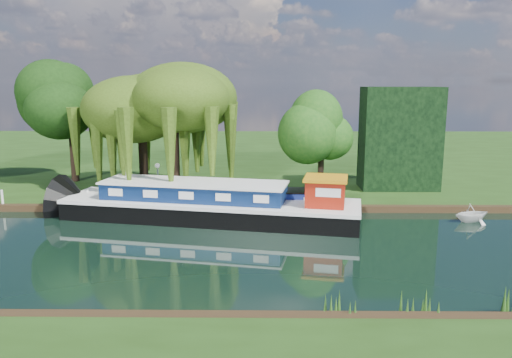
{
  "coord_description": "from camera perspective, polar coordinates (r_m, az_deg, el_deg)",
  "views": [
    {
      "loc": [
        8.11,
        -25.27,
        8.89
      ],
      "look_at": [
        7.76,
        5.65,
        2.8
      ],
      "focal_mm": 35.0,
      "sensor_mm": 36.0,
      "label": 1
    }
  ],
  "objects": [
    {
      "name": "ground",
      "position": [
        27.98,
        -16.38,
        -7.85
      ],
      "size": [
        120.0,
        120.0,
        0.0
      ],
      "primitive_type": "plane",
      "color": "black"
    },
    {
      "name": "willow_left",
      "position": [
        40.14,
        -12.99,
        7.66
      ],
      "size": [
        7.12,
        7.12,
        8.53
      ],
      "color": "black",
      "rests_on": "far_bank"
    },
    {
      "name": "reeds_near",
      "position": [
        19.6,
        -3.11,
        -14.06
      ],
      "size": [
        33.7,
        1.5,
        1.1
      ],
      "color": "#1B4813",
      "rests_on": "ground"
    },
    {
      "name": "narrowboat",
      "position": [
        33.33,
        -0.12,
        -3.08
      ],
      "size": [
        13.5,
        2.75,
        1.96
      ],
      "rotation": [
        0.0,
        0.0,
        -0.04
      ],
      "color": "navy",
      "rests_on": "ground"
    },
    {
      "name": "willow_right",
      "position": [
        37.3,
        -9.44,
        8.03
      ],
      "size": [
        7.33,
        7.33,
        8.93
      ],
      "color": "black",
      "rests_on": "far_bank"
    },
    {
      "name": "dutch_barge",
      "position": [
        32.52,
        -5.0,
        -2.93
      ],
      "size": [
        19.69,
        7.83,
        4.06
      ],
      "rotation": [
        0.0,
        0.0,
        -0.19
      ],
      "color": "black",
      "rests_on": "ground"
    },
    {
      "name": "far_bank",
      "position": [
        60.44,
        -7.07,
        2.81
      ],
      "size": [
        120.0,
        52.0,
        0.45
      ],
      "primitive_type": "cube",
      "color": "#1B350E",
      "rests_on": "ground"
    },
    {
      "name": "white_cruiser",
      "position": [
        35.06,
        23.37,
        -4.48
      ],
      "size": [
        2.95,
        2.74,
        1.28
      ],
      "primitive_type": "imported",
      "rotation": [
        0.0,
        0.0,
        1.87
      ],
      "color": "silver",
      "rests_on": "ground"
    },
    {
      "name": "conifer_hedge",
      "position": [
        40.99,
        16.11,
        4.49
      ],
      "size": [
        6.0,
        3.0,
        8.0
      ],
      "primitive_type": "cube",
      "color": "black",
      "rests_on": "far_bank"
    },
    {
      "name": "mooring_posts",
      "position": [
        35.64,
        -13.35,
        -2.04
      ],
      "size": [
        19.16,
        0.16,
        1.0
      ],
      "color": "silver",
      "rests_on": "far_bank"
    },
    {
      "name": "tree_far_mid",
      "position": [
        44.86,
        -20.44,
        7.83
      ],
      "size": [
        5.67,
        5.67,
        9.28
      ],
      "color": "black",
      "rests_on": "far_bank"
    },
    {
      "name": "tree_far_right",
      "position": [
        38.45,
        7.53,
        5.34
      ],
      "size": [
        4.09,
        4.09,
        6.69
      ],
      "color": "black",
      "rests_on": "far_bank"
    },
    {
      "name": "lamppost",
      "position": [
        37.13,
        -11.18,
        0.89
      ],
      "size": [
        0.36,
        0.36,
        2.56
      ],
      "color": "silver",
      "rests_on": "far_bank"
    }
  ]
}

